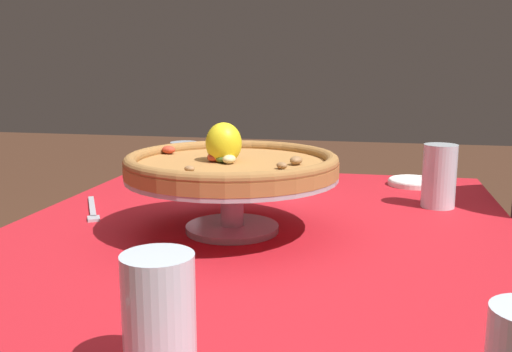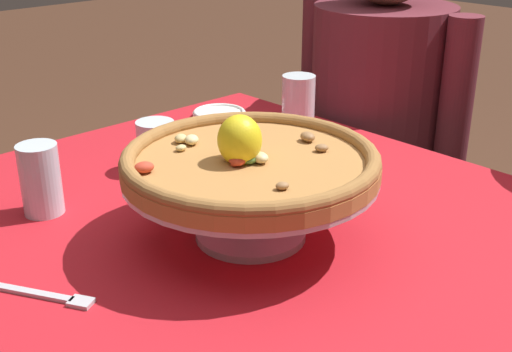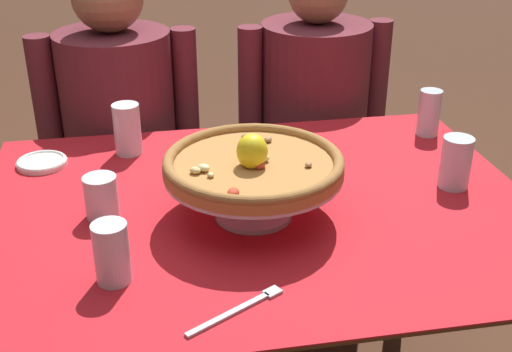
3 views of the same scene
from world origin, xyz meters
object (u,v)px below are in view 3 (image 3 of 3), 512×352
water_glass_side_left (102,200)px  side_plate (42,162)px  dinner_fork (240,308)px  diner_right (312,140)px  pizza_stand (254,183)px  water_glass_back_left (128,133)px  water_glass_back_right (429,116)px  pizza (253,163)px  diner_left (123,154)px  water_glass_front_left (112,257)px  water_glass_side_right (455,166)px

water_glass_side_left → side_plate: water_glass_side_left is taller
dinner_fork → diner_right: size_ratio=0.16×
pizza_stand → dinner_fork: 0.35m
water_glass_back_left → water_glass_back_right: (0.85, -0.02, -0.00)m
pizza_stand → pizza: bearing=-118.4°
water_glass_side_left → side_plate: 0.35m
dinner_fork → diner_right: (0.43, 1.11, -0.17)m
water_glass_side_left → diner_left: bearing=87.6°
water_glass_back_left → dinner_fork: water_glass_back_left is taller
water_glass_back_left → water_glass_back_right: bearing=-1.5°
water_glass_front_left → water_glass_back_right: (0.89, 0.58, 0.00)m
water_glass_side_right → diner_left: 1.09m
water_glass_back_left → side_plate: (-0.23, -0.04, -0.05)m
water_glass_side_left → water_glass_front_left: bearing=-83.8°
pizza_stand → side_plate: size_ratio=3.04×
side_plate → dinner_fork: size_ratio=0.68×
water_glass_side_right → diner_left: diner_left is taller
pizza → diner_right: diner_right is taller
water_glass_back_left → water_glass_side_right: bearing=-23.8°
water_glass_side_right → pizza_stand: bearing=-173.9°
side_plate → diner_right: diner_right is taller
water_glass_back_right → side_plate: (-1.08, -0.02, -0.05)m
side_plate → diner_left: 0.46m
water_glass_back_left → dinner_fork: 0.76m
pizza_stand → diner_left: diner_left is taller
water_glass_side_left → water_glass_back_right: (0.92, 0.32, 0.02)m
pizza → water_glass_front_left: (-0.31, -0.20, -0.08)m
water_glass_side_left → diner_right: diner_right is taller
side_plate → diner_right: 0.96m
diner_right → dinner_fork: bearing=-111.3°
dinner_fork → diner_right: 1.20m
pizza → water_glass_side_right: size_ratio=3.07×
diner_right → pizza: bearing=-114.1°
water_glass_front_left → side_plate: size_ratio=0.95×
pizza_stand → water_glass_back_right: bearing=33.0°
dinner_fork → diner_right: diner_right is taller
water_glass_side_left → dinner_fork: (0.25, -0.39, -0.04)m
water_glass_front_left → diner_right: diner_right is taller
pizza → diner_left: diner_left is taller
water_glass_front_left → side_plate: water_glass_front_left is taller
water_glass_front_left → dinner_fork: (0.22, -0.13, -0.05)m
water_glass_side_left → water_glass_back_right: water_glass_back_right is taller
water_glass_side_right → pizza: bearing=-173.8°
pizza_stand → water_glass_back_left: size_ratio=2.83×
diner_left → water_glass_front_left: bearing=-90.0°
water_glass_side_right → water_glass_front_left: size_ratio=1.04×
water_glass_side_right → diner_right: (-0.16, 0.72, -0.22)m
water_glass_back_right → diner_left: bearing=157.6°
pizza → water_glass_front_left: size_ratio=3.20×
water_glass_back_right → diner_left: (-0.89, 0.37, -0.21)m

